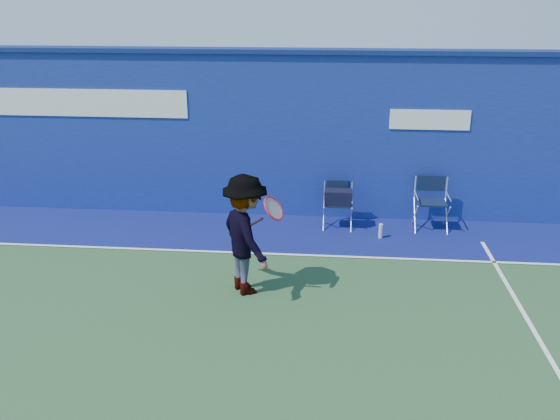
# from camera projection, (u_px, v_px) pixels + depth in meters

# --- Properties ---
(ground) EXTENTS (80.00, 80.00, 0.00)m
(ground) POSITION_uv_depth(u_px,v_px,m) (158.00, 368.00, 6.73)
(ground) COLOR #294E29
(ground) RESTS_ON ground
(stadium_wall) EXTENTS (24.00, 0.50, 3.08)m
(stadium_wall) POSITION_uv_depth(u_px,v_px,m) (231.00, 133.00, 11.05)
(stadium_wall) COLOR navy
(stadium_wall) RESTS_ON ground
(out_of_bounds_strip) EXTENTS (24.00, 1.80, 0.01)m
(out_of_bounds_strip) POSITION_uv_depth(u_px,v_px,m) (223.00, 231.00, 10.56)
(out_of_bounds_strip) COLOR navy
(out_of_bounds_strip) RESTS_ON ground
(court_lines) EXTENTS (24.00, 12.00, 0.01)m
(court_lines) POSITION_uv_depth(u_px,v_px,m) (172.00, 338.00, 7.29)
(court_lines) COLOR white
(court_lines) RESTS_ON out_of_bounds_strip
(directors_chair_left) EXTENTS (0.49, 0.46, 0.83)m
(directors_chair_left) POSITION_uv_depth(u_px,v_px,m) (338.00, 209.00, 10.64)
(directors_chair_left) COLOR silver
(directors_chair_left) RESTS_ON ground
(directors_chair_right) EXTENTS (0.56, 0.50, 0.93)m
(directors_chair_right) POSITION_uv_depth(u_px,v_px,m) (431.00, 213.00, 10.59)
(directors_chair_right) COLOR silver
(directors_chair_right) RESTS_ON ground
(water_bottle) EXTENTS (0.07, 0.07, 0.26)m
(water_bottle) POSITION_uv_depth(u_px,v_px,m) (381.00, 231.00, 10.24)
(water_bottle) COLOR silver
(water_bottle) RESTS_ON ground
(tennis_player) EXTENTS (1.14, 1.28, 1.72)m
(tennis_player) POSITION_uv_depth(u_px,v_px,m) (246.00, 235.00, 8.19)
(tennis_player) COLOR #EA4738
(tennis_player) RESTS_ON ground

